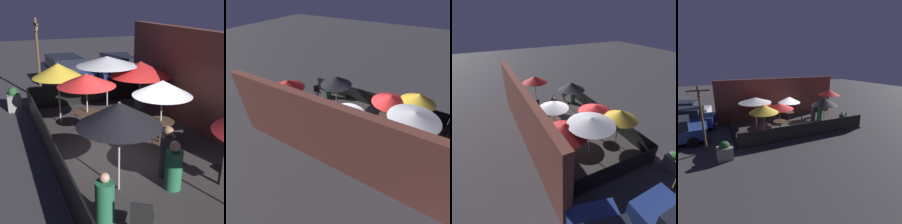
{
  "view_description": "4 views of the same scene",
  "coord_description": "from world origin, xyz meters",
  "views": [
    {
      "loc": [
        7.95,
        -3.69,
        4.33
      ],
      "look_at": [
        -0.84,
        -0.26,
        0.96
      ],
      "focal_mm": 50.0,
      "sensor_mm": 36.0,
      "label": 1
    },
    {
      "loc": [
        -2.81,
        6.99,
        6.95
      ],
      "look_at": [
        1.07,
        0.29,
        0.99
      ],
      "focal_mm": 28.0,
      "sensor_mm": 36.0,
      "label": 2
    },
    {
      "loc": [
        -8.29,
        4.34,
        6.6
      ],
      "look_at": [
        0.55,
        0.08,
        0.99
      ],
      "focal_mm": 28.0,
      "sensor_mm": 36.0,
      "label": 3
    },
    {
      "loc": [
        -5.37,
        -11.64,
        4.81
      ],
      "look_at": [
        -0.05,
        0.25,
        1.08
      ],
      "focal_mm": 28.0,
      "sensor_mm": 36.0,
      "label": 4
    }
  ],
  "objects": [
    {
      "name": "ground_plane",
      "position": [
        0.0,
        0.0,
        0.0
      ],
      "size": [
        60.0,
        60.0,
        0.0
      ],
      "primitive_type": "plane",
      "color": "#383538"
    },
    {
      "name": "patio_deck",
      "position": [
        0.0,
        0.0,
        0.06
      ],
      "size": [
        9.07,
        5.09,
        0.12
      ],
      "color": "#383333",
      "rests_on": "ground_plane"
    },
    {
      "name": "building_wall",
      "position": [
        0.0,
        2.77,
        1.73
      ],
      "size": [
        10.67,
        0.36,
        3.47
      ],
      "color": "brown",
      "rests_on": "ground_plane"
    },
    {
      "name": "fence_front",
      "position": [
        0.0,
        -2.5,
        0.59
      ],
      "size": [
        8.87,
        0.05,
        0.95
      ],
      "color": "black",
      "rests_on": "patio_deck"
    },
    {
      "name": "fence_side_left",
      "position": [
        -4.49,
        0.0,
        0.59
      ],
      "size": [
        0.05,
        4.89,
        0.95
      ],
      "color": "black",
      "rests_on": "patio_deck"
    },
    {
      "name": "patio_umbrella_0",
      "position": [
        0.18,
        0.94,
        1.9
      ],
      "size": [
        1.82,
        1.82,
        2.01
      ],
      "color": "#B2B2B7",
      "rests_on": "patio_deck"
    },
    {
      "name": "patio_umbrella_1",
      "position": [
        -1.36,
        -0.94,
        1.96
      ],
      "size": [
        1.91,
        1.91,
        2.04
      ],
      "color": "#B2B2B7",
      "rests_on": "patio_deck"
    },
    {
      "name": "patio_umbrella_2",
      "position": [
        -2.36,
        1.47,
        1.95
      ],
      "size": [
        2.29,
        2.29,
        2.1
      ],
      "color": "#B2B2B7",
      "rests_on": "patio_deck"
    },
    {
      "name": "patio_umbrella_3",
      "position": [
        4.0,
        0.87,
        2.23
      ],
      "size": [
        1.86,
        1.86,
        2.34
      ],
      "color": "#B2B2B7",
      "rests_on": "patio_deck"
    },
    {
      "name": "patio_umbrella_4",
      "position": [
        -2.73,
        0.27,
        2.25
      ],
      "size": [
        2.28,
        2.28,
        2.31
      ],
      "color": "#B2B2B7",
      "rests_on": "patio_deck"
    },
    {
      "name": "patio_umbrella_5",
      "position": [
        -2.62,
        -1.58,
        2.07
      ],
      "size": [
        1.81,
        1.81,
        2.19
      ],
      "color": "#B2B2B7",
      "rests_on": "patio_deck"
    },
    {
      "name": "patio_umbrella_6",
      "position": [
        2.09,
        -1.23,
        2.01
      ],
      "size": [
        1.93,
        1.93,
        2.17
      ],
      "color": "#B2B2B7",
      "rests_on": "patio_deck"
    },
    {
      "name": "dining_table_0",
      "position": [
        0.18,
        0.94,
        0.71
      ],
      "size": [
        0.83,
        0.83,
        0.75
      ],
      "color": "#4C3828",
      "rests_on": "patio_deck"
    },
    {
      "name": "dining_table_1",
      "position": [
        -1.36,
        -0.94,
        0.73
      ],
      "size": [
        0.9,
        0.9,
        0.77
      ],
      "color": "#4C3828",
      "rests_on": "patio_deck"
    },
    {
      "name": "patio_chair_0",
      "position": [
        -1.22,
        0.96,
        0.64
      ],
      "size": [
        0.4,
        0.4,
        0.95
      ],
      "rotation": [
        0.0,
        0.0,
        -0.01
      ],
      "color": "black",
      "rests_on": "patio_deck"
    },
    {
      "name": "patio_chair_1",
      "position": [
        1.3,
        0.73,
        0.64
      ],
      "size": [
        0.47,
        0.47,
        0.95
      ],
      "rotation": [
        0.0,
        0.0,
        2.95
      ],
      "color": "black",
      "rests_on": "patio_deck"
    },
    {
      "name": "patio_chair_2",
      "position": [
        2.86,
        1.15,
        0.61
      ],
      "size": [
        0.43,
        0.43,
        0.91
      ],
      "rotation": [
        0.0,
        0.0,
        -3.07
      ],
      "color": "black",
      "rests_on": "patio_deck"
    },
    {
      "name": "patio_chair_3",
      "position": [
        3.82,
        -1.49,
        0.61
      ],
      "size": [
        0.56,
        0.56,
        0.91
      ],
      "rotation": [
        0.0,
        0.0,
        2.55
      ],
      "color": "black",
      "rests_on": "patio_deck"
    },
    {
      "name": "patron_0",
      "position": [
        1.96,
        0.13,
        0.73
      ],
      "size": [
        0.53,
        0.53,
        1.35
      ],
      "rotation": [
        0.0,
        0.0,
        4.01
      ],
      "color": "#333338",
      "rests_on": "patio_deck"
    },
    {
      "name": "patron_1",
      "position": [
        3.15,
        -1.97,
        0.64
      ],
      "size": [
        0.52,
        0.52,
        1.18
      ],
      "rotation": [
        0.0,
        0.0,
        5.22
      ],
      "color": "#236642",
      "rests_on": "patio_deck"
    },
    {
      "name": "patron_2",
      "position": [
        2.5,
        -0.02,
        0.66
      ],
      "size": [
        0.57,
        0.57,
        1.22
      ],
      "rotation": [
        0.0,
        0.0,
        5.6
      ],
      "color": "#236642",
      "rests_on": "patio_deck"
    }
  ]
}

